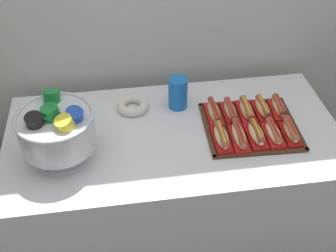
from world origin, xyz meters
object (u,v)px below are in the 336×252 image
hot_dog_0 (221,137)px  hot_dog_6 (230,111)px  buffet_table (173,186)px  hot_dog_3 (273,133)px  hot_dog_7 (246,110)px  hot_dog_1 (239,135)px  hot_dog_2 (256,134)px  serving_tray (250,127)px  donut (133,106)px  punch_bowl (57,129)px  cup_stack (178,93)px  hot_dog_4 (291,131)px  hot_dog_8 (263,109)px  hot_dog_5 (214,112)px  hot_dog_9 (279,107)px

hot_dog_0 → hot_dog_6: bearing=63.5°
buffet_table → hot_dog_3: bearing=-13.7°
hot_dog_3 → hot_dog_7: size_ratio=0.93×
hot_dog_1 → hot_dog_6: size_ratio=1.13×
hot_dog_0 → hot_dog_2: size_ratio=1.05×
serving_tray → donut: size_ratio=2.84×
hot_dog_1 → donut: (-0.43, 0.29, -0.01)m
serving_tray → punch_bowl: punch_bowl is taller
hot_dog_1 → serving_tray: bearing=45.6°
buffet_table → hot_dog_1: bearing=-19.9°
hot_dog_0 → cup_stack: 0.31m
donut → punch_bowl: bearing=-137.7°
hot_dog_7 → hot_dog_1: bearing=-116.5°
buffet_table → hot_dog_4: 0.63m
buffet_table → hot_dog_2: bearing=-16.1°
hot_dog_6 → punch_bowl: punch_bowl is taller
buffet_table → hot_dog_3: (0.41, -0.10, 0.39)m
hot_dog_4 → hot_dog_8: hot_dog_4 is taller
buffet_table → serving_tray: 0.49m
hot_dog_0 → hot_dog_7: bearing=45.6°
hot_dog_5 → hot_dog_7: (0.15, -0.01, -0.00)m
donut → hot_dog_7: bearing=-13.8°
hot_dog_3 → hot_dog_6: (-0.14, 0.17, 0.00)m
hot_dog_8 → hot_dog_7: bearing=177.9°
hot_dog_3 → serving_tray: bearing=130.2°
cup_stack → hot_dog_3: bearing=-37.9°
hot_dog_9 → punch_bowl: bearing=-171.2°
donut → hot_dog_4: bearing=-24.4°
buffet_table → hot_dog_6: size_ratio=8.97×
buffet_table → hot_dog_9: hot_dog_9 is taller
cup_stack → hot_dog_7: bearing=-21.4°
buffet_table → hot_dog_3: size_ratio=9.06×
hot_dog_1 → hot_dog_2: hot_dog_2 is taller
hot_dog_5 → hot_dog_1: bearing=-67.6°
hot_dog_5 → hot_dog_4: bearing=-30.9°
hot_dog_8 → hot_dog_1: bearing=-134.4°
hot_dog_3 → hot_dog_5: size_ratio=0.96×
buffet_table → hot_dog_5: 0.44m
hot_dog_1 → hot_dog_3: 0.15m
serving_tray → hot_dog_4: 0.17m
hot_dog_6 → hot_dog_3: bearing=-49.8°
hot_dog_2 → hot_dog_9: same height
serving_tray → donut: (-0.50, 0.21, 0.02)m
hot_dog_2 → serving_tray: bearing=87.9°
hot_dog_8 → serving_tray: bearing=-134.4°
buffet_table → hot_dog_6: (0.27, 0.07, 0.39)m
hot_dog_9 → hot_dog_1: bearing=-145.8°
hot_dog_2 → punch_bowl: punch_bowl is taller
hot_dog_6 → hot_dog_4: bearing=-38.3°
punch_bowl → hot_dog_7: bearing=10.7°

